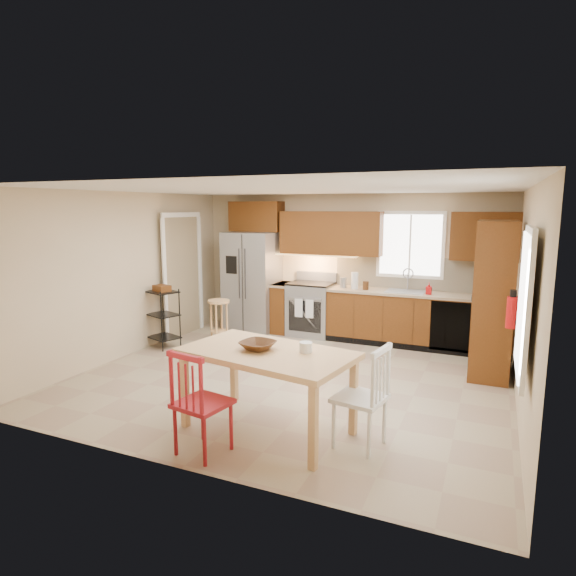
{
  "coord_description": "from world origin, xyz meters",
  "views": [
    {
      "loc": [
        2.42,
        -5.71,
        2.27
      ],
      "look_at": [
        -0.23,
        0.4,
        1.15
      ],
      "focal_mm": 30.0,
      "sensor_mm": 36.0,
      "label": 1
    }
  ],
  "objects_px": {
    "refrigerator": "(252,281)",
    "table_bowl": "(258,350)",
    "table_jar": "(306,349)",
    "fire_extinguisher": "(512,312)",
    "range_stove": "(311,310)",
    "chair_white": "(360,396)",
    "bar_stool": "(219,322)",
    "soap_bottle": "(429,288)",
    "utility_cart": "(163,318)",
    "dining_table": "(268,391)",
    "pantry": "(493,299)",
    "chair_red": "(203,401)"
  },
  "relations": [
    {
      "from": "fire_extinguisher",
      "to": "chair_red",
      "type": "distance_m",
      "value": 3.54
    },
    {
      "from": "dining_table",
      "to": "utility_cart",
      "type": "relative_size",
      "value": 1.76
    },
    {
      "from": "dining_table",
      "to": "chair_white",
      "type": "bearing_deg",
      "value": 12.85
    },
    {
      "from": "fire_extinguisher",
      "to": "table_jar",
      "type": "height_order",
      "value": "fire_extinguisher"
    },
    {
      "from": "range_stove",
      "to": "chair_white",
      "type": "height_order",
      "value": "chair_white"
    },
    {
      "from": "bar_stool",
      "to": "table_jar",
      "type": "bearing_deg",
      "value": -59.0
    },
    {
      "from": "soap_bottle",
      "to": "table_bowl",
      "type": "height_order",
      "value": "soap_bottle"
    },
    {
      "from": "range_stove",
      "to": "chair_red",
      "type": "height_order",
      "value": "chair_red"
    },
    {
      "from": "chair_red",
      "to": "table_bowl",
      "type": "relative_size",
      "value": 2.9
    },
    {
      "from": "refrigerator",
      "to": "table_bowl",
      "type": "relative_size",
      "value": 5.27
    },
    {
      "from": "refrigerator",
      "to": "utility_cart",
      "type": "distance_m",
      "value": 1.85
    },
    {
      "from": "chair_red",
      "to": "bar_stool",
      "type": "relative_size",
      "value": 1.35
    },
    {
      "from": "range_stove",
      "to": "chair_white",
      "type": "bearing_deg",
      "value": -62.83
    },
    {
      "from": "range_stove",
      "to": "utility_cart",
      "type": "distance_m",
      "value": 2.57
    },
    {
      "from": "range_stove",
      "to": "table_jar",
      "type": "bearing_deg",
      "value": -70.16
    },
    {
      "from": "pantry",
      "to": "fire_extinguisher",
      "type": "distance_m",
      "value": 1.07
    },
    {
      "from": "pantry",
      "to": "bar_stool",
      "type": "height_order",
      "value": "pantry"
    },
    {
      "from": "range_stove",
      "to": "table_bowl",
      "type": "bearing_deg",
      "value": -77.55
    },
    {
      "from": "range_stove",
      "to": "soap_bottle",
      "type": "height_order",
      "value": "soap_bottle"
    },
    {
      "from": "refrigerator",
      "to": "table_bowl",
      "type": "xyz_separation_m",
      "value": [
        1.97,
        -3.64,
        -0.07
      ]
    },
    {
      "from": "dining_table",
      "to": "chair_red",
      "type": "xyz_separation_m",
      "value": [
        -0.35,
        -0.65,
        0.09
      ]
    },
    {
      "from": "fire_extinguisher",
      "to": "table_bowl",
      "type": "relative_size",
      "value": 1.04
    },
    {
      "from": "bar_stool",
      "to": "refrigerator",
      "type": "bearing_deg",
      "value": 71.83
    },
    {
      "from": "fire_extinguisher",
      "to": "table_bowl",
      "type": "distance_m",
      "value": 2.9
    },
    {
      "from": "refrigerator",
      "to": "soap_bottle",
      "type": "distance_m",
      "value": 3.18
    },
    {
      "from": "range_stove",
      "to": "dining_table",
      "type": "height_order",
      "value": "range_stove"
    },
    {
      "from": "refrigerator",
      "to": "fire_extinguisher",
      "type": "height_order",
      "value": "refrigerator"
    },
    {
      "from": "table_bowl",
      "to": "dining_table",
      "type": "bearing_deg",
      "value": 0.0
    },
    {
      "from": "fire_extinguisher",
      "to": "table_jar",
      "type": "distance_m",
      "value": 2.45
    },
    {
      "from": "chair_white",
      "to": "table_bowl",
      "type": "height_order",
      "value": "chair_white"
    },
    {
      "from": "table_bowl",
      "to": "refrigerator",
      "type": "bearing_deg",
      "value": 118.38
    },
    {
      "from": "range_stove",
      "to": "chair_red",
      "type": "xyz_separation_m",
      "value": [
        0.57,
        -4.35,
        0.04
      ]
    },
    {
      "from": "range_stove",
      "to": "table_jar",
      "type": "height_order",
      "value": "table_jar"
    },
    {
      "from": "chair_white",
      "to": "bar_stool",
      "type": "xyz_separation_m",
      "value": [
        -3.09,
        2.5,
        -0.13
      ]
    },
    {
      "from": "refrigerator",
      "to": "table_bowl",
      "type": "height_order",
      "value": "refrigerator"
    },
    {
      "from": "dining_table",
      "to": "table_jar",
      "type": "distance_m",
      "value": 0.6
    },
    {
      "from": "refrigerator",
      "to": "utility_cart",
      "type": "height_order",
      "value": "refrigerator"
    },
    {
      "from": "bar_stool",
      "to": "utility_cart",
      "type": "height_order",
      "value": "utility_cart"
    },
    {
      "from": "refrigerator",
      "to": "dining_table",
      "type": "height_order",
      "value": "refrigerator"
    },
    {
      "from": "dining_table",
      "to": "table_bowl",
      "type": "bearing_deg",
      "value": -170.16
    },
    {
      "from": "range_stove",
      "to": "bar_stool",
      "type": "relative_size",
      "value": 1.24
    },
    {
      "from": "pantry",
      "to": "fire_extinguisher",
      "type": "bearing_deg",
      "value": -79.22
    },
    {
      "from": "pantry",
      "to": "soap_bottle",
      "type": "bearing_deg",
      "value": 136.55
    },
    {
      "from": "chair_white",
      "to": "table_jar",
      "type": "height_order",
      "value": "chair_white"
    },
    {
      "from": "table_bowl",
      "to": "chair_red",
      "type": "bearing_deg",
      "value": -110.53
    },
    {
      "from": "chair_white",
      "to": "range_stove",
      "type": "bearing_deg",
      "value": 37.01
    },
    {
      "from": "bar_stool",
      "to": "chair_white",
      "type": "bearing_deg",
      "value": -53.78
    },
    {
      "from": "refrigerator",
      "to": "table_jar",
      "type": "height_order",
      "value": "refrigerator"
    },
    {
      "from": "dining_table",
      "to": "bar_stool",
      "type": "xyz_separation_m",
      "value": [
        -2.14,
        2.55,
        -0.04
      ]
    },
    {
      "from": "table_bowl",
      "to": "table_jar",
      "type": "height_order",
      "value": "table_jar"
    }
  ]
}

